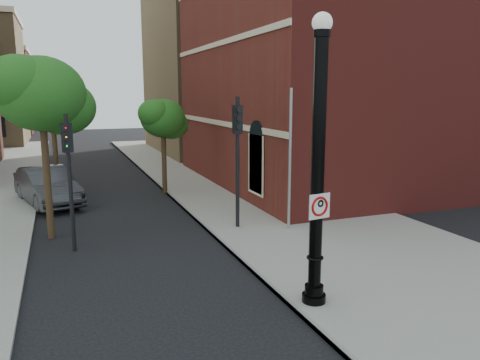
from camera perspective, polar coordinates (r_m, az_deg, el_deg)
name	(u,v)px	position (r m, az deg, el deg)	size (l,w,h in m)	color
ground	(209,322)	(10.94, -3.82, -16.90)	(120.00, 120.00, 0.00)	black
sidewalk_right	(268,202)	(21.79, 3.45, -2.66)	(8.00, 60.00, 0.12)	gray
curb_edge	(185,209)	(20.51, -6.67, -3.53)	(0.10, 60.00, 0.14)	gray
brick_wall_building	(395,72)	(29.97, 18.32, 12.38)	(22.30, 16.30, 12.50)	maroon
bg_building_tan_b	(278,71)	(43.61, 4.67, 13.11)	(22.00, 14.00, 14.00)	#937850
lamppost	(317,179)	(10.81, 9.42, 0.18)	(0.57, 0.57, 6.75)	black
no_parking_sign	(320,206)	(10.77, 9.67, -3.15)	(0.58, 0.13, 0.58)	white
parked_car	(47,186)	(23.10, -22.43, -0.69)	(1.80, 5.17, 1.71)	#2F2F34
traffic_signal_left	(68,160)	(15.59, -20.19, 2.27)	(0.35, 0.39, 4.40)	black
traffic_signal_right	(238,141)	(16.97, -0.29, 4.73)	(0.31, 0.40, 4.92)	black
utility_pole	(290,162)	(16.86, 6.09, 2.21)	(0.10, 0.10, 5.22)	#999999
street_tree_a	(42,96)	(17.23, -22.97, 9.45)	(3.48, 3.14, 6.27)	#322314
street_tree_b	(53,103)	(25.68, -21.88, 8.67)	(3.18, 2.87, 5.73)	#322314
street_tree_c	(163,119)	(23.65, -9.33, 7.32)	(2.64, 2.39, 4.76)	#322314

